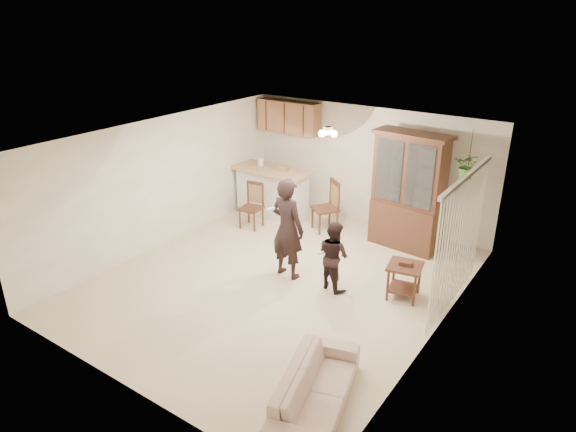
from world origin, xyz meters
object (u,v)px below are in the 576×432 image
Objects in this scene: sofa at (316,382)px; china_hutch at (408,192)px; side_table at (404,280)px; chair_hutch_right at (395,222)px; chair_hutch_left at (325,217)px; adult at (287,228)px; child at (334,251)px; chair_bar at (251,215)px.

china_hutch is (-0.88, 4.73, 0.76)m from sofa.
side_table is 0.59× the size of chair_hutch_right.
chair_hutch_right is at bearing 59.54° from chair_hutch_left.
adult is 1.66× the size of chair_hutch_right.
chair_hutch_right is at bearing -102.93° from adult.
chair_hutch_left is (-2.43, 1.59, 0.00)m from side_table.
china_hutch is at bearing 97.74° from chair_hutch_right.
sofa is 1.73× the size of chair_hutch_left.
child is (-1.23, 2.53, 0.31)m from sofa.
china_hutch reaches higher than side_table.
chair_hutch_right is (2.68, 1.34, 0.03)m from chair_bar.
chair_bar is at bearing -115.21° from chair_hutch_left.
chair_bar is (-3.04, -0.97, -0.85)m from china_hutch.
side_table is at bearing -62.15° from china_hutch.
sofa is 1.94× the size of chair_bar.
chair_hutch_left is at bearing 21.69° from chair_bar.
sofa is 5.24m from chair_hutch_right.
chair_hutch_right reaches higher than chair_bar.
chair_hutch_left is at bearing 14.06° from sofa.
chair_bar is 1.56m from chair_hutch_left.
adult reaches higher than side_table.
child is at bearing -93.63° from china_hutch.
adult is at bearing -41.41° from chair_hutch_left.
china_hutch is 2.10× the size of chair_hutch_left.
child is 2.99m from chair_bar.
chair_bar is at bearing -156.95° from china_hutch.
child is 0.59× the size of china_hutch.
adult reaches higher than chair_bar.
side_table is (-0.14, 2.92, -0.06)m from sofa.
sofa is at bearing 66.75° from chair_hutch_right.
china_hutch reaches higher than child.
adult is 0.90m from child.
chair_hutch_right is (-1.24, 5.09, -0.06)m from sofa.
side_table is (1.96, 0.47, -0.60)m from adult.
adult is 2.33m from chair_bar.
adult reaches higher than sofa.
chair_hutch_right is (-1.11, 2.17, 0.00)m from side_table.
child is 1.22m from side_table.
chair_hutch_left is at bearing -167.30° from china_hutch.
child is 2.41m from chair_hutch_left.
sofa is 4.87m from china_hutch.
adult is at bearing 35.03° from chair_hutch_right.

